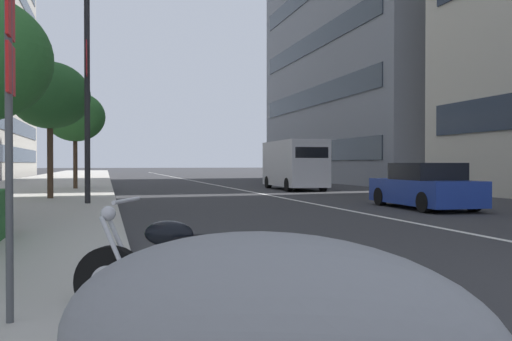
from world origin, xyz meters
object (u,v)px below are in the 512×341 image
street_tree_far_plaza (75,117)px  car_mid_block_traffic (424,187)px  motorcycle_second_in_row (185,275)px  parking_sign_by_curb (10,110)px  street_lamp_with_banners (99,50)px  street_tree_by_lamp_post (50,96)px  delivery_van_ahead (294,164)px

street_tree_far_plaza → car_mid_block_traffic: bearing=-141.5°
motorcycle_second_in_row → parking_sign_by_curb: parking_sign_by_curb is taller
motorcycle_second_in_row → car_mid_block_traffic: bearing=-108.8°
car_mid_block_traffic → street_lamp_with_banners: (3.26, 10.07, 4.48)m
street_tree_by_lamp_post → street_tree_far_plaza: bearing=-3.3°
parking_sign_by_curb → street_tree_by_lamp_post: size_ratio=0.54×
motorcycle_second_in_row → street_lamp_with_banners: bearing=-62.1°
street_tree_by_lamp_post → motorcycle_second_in_row: bearing=-170.6°
street_lamp_with_banners → street_tree_by_lamp_post: street_lamp_with_banners is taller
street_tree_by_lamp_post → street_lamp_with_banners: bearing=-149.3°
street_lamp_with_banners → street_tree_by_lamp_post: bearing=30.7°
motorcycle_second_in_row → street_tree_far_plaza: (24.23, 2.23, 3.49)m
delivery_van_ahead → street_lamp_with_banners: size_ratio=0.69×
car_mid_block_traffic → street_tree_far_plaza: 18.62m
street_lamp_with_banners → car_mid_block_traffic: bearing=-107.9°
street_tree_far_plaza → street_lamp_with_banners: bearing=-173.1°
motorcycle_second_in_row → parking_sign_by_curb: 2.03m
delivery_van_ahead → motorcycle_second_in_row: bearing=159.1°
street_lamp_with_banners → street_tree_far_plaza: size_ratio=1.64×
delivery_van_ahead → street_lamp_with_banners: street_lamp_with_banners is taller
car_mid_block_traffic → delivery_van_ahead: 12.81m
delivery_van_ahead → street_lamp_with_banners: (-9.53, 10.33, 3.71)m
parking_sign_by_curb → street_tree_far_plaza: bearing=1.9°
delivery_van_ahead → street_tree_far_plaza: size_ratio=1.13×
car_mid_block_traffic → street_tree_far_plaza: bearing=41.3°
car_mid_block_traffic → parking_sign_by_curb: bearing=136.1°
delivery_van_ahead → street_lamp_with_banners: 14.54m
motorcycle_second_in_row → street_tree_far_plaza: bearing=-60.7°
car_mid_block_traffic → parking_sign_by_curb: 14.62m
motorcycle_second_in_row → delivery_van_ahead: (22.66, -9.45, 1.02)m
motorcycle_second_in_row → street_tree_far_plaza: 24.58m
motorcycle_second_in_row → street_tree_by_lamp_post: (16.17, 2.69, 3.56)m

